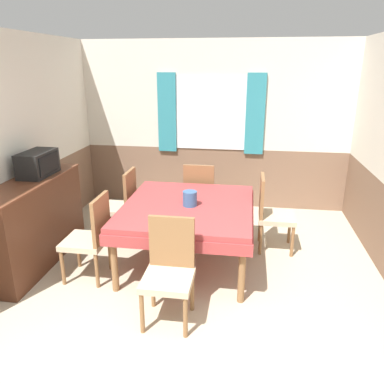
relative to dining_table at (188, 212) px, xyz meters
The scene contains 12 objects.
ground_plane 1.93m from the dining_table, 87.03° to the right, with size 16.00×16.00×0.00m, color tan.
wall_back 2.10m from the dining_table, 87.37° to the left, with size 4.57×0.09×2.60m.
wall_left 2.13m from the dining_table, behind, with size 0.05×4.19×2.60m.
dining_table is the anchor object (origin of this frame).
chair_left_far 1.09m from the dining_table, 152.71° to the left, with size 0.44×0.44×0.95m.
chair_right_far 1.09m from the dining_table, 27.29° to the left, with size 0.44×0.44×0.95m.
chair_head_window 1.04m from the dining_table, 90.00° to the left, with size 0.44×0.44×0.95m.
chair_left_near 1.09m from the dining_table, 152.71° to the right, with size 0.44×0.44×0.95m.
chair_head_near 1.04m from the dining_table, 90.00° to the right, with size 0.44×0.44×0.95m.
sideboard 1.78m from the dining_table, behind, with size 0.46×1.61×1.01m.
tv 1.82m from the dining_table, behind, with size 0.29×0.51×0.28m.
vase 0.19m from the dining_table, 52.20° to the right, with size 0.16×0.16×0.17m.
Camera 1 is at (0.55, -2.09, 2.23)m, focal length 35.00 mm.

